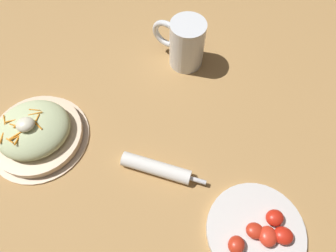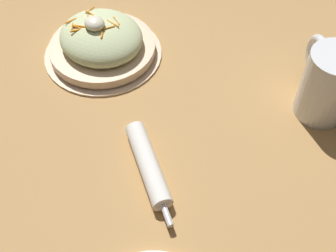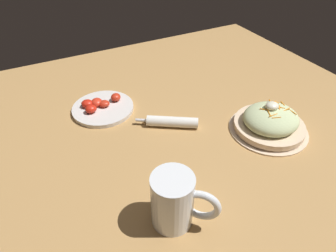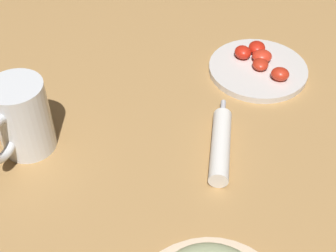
{
  "view_description": "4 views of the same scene",
  "coord_description": "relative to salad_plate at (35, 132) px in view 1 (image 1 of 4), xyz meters",
  "views": [
    {
      "loc": [
        0.02,
        0.32,
        0.65
      ],
      "look_at": [
        -0.06,
        0.01,
        0.08
      ],
      "focal_mm": 32.34,
      "sensor_mm": 36.0,
      "label": 1
    },
    {
      "loc": [
        -0.3,
        0.37,
        0.63
      ],
      "look_at": [
        -0.03,
        0.03,
        0.08
      ],
      "focal_mm": 48.23,
      "sensor_mm": 36.0,
      "label": 2
    },
    {
      "loc": [
        -0.36,
        -0.55,
        0.57
      ],
      "look_at": [
        -0.06,
        0.03,
        0.05
      ],
      "focal_mm": 31.26,
      "sensor_mm": 36.0,
      "label": 3
    },
    {
      "loc": [
        0.45,
        -0.24,
        0.6
      ],
      "look_at": [
        -0.04,
        -0.01,
        0.08
      ],
      "focal_mm": 50.5,
      "sensor_mm": 36.0,
      "label": 4
    }
  ],
  "objects": [
    {
      "name": "ground_plane",
      "position": [
        -0.23,
        0.07,
        -0.03
      ],
      "size": [
        1.43,
        1.43,
        0.0
      ],
      "primitive_type": "plane",
      "color": "#B2844C"
    },
    {
      "name": "napkin_roll",
      "position": [
        -0.25,
        0.15,
        -0.01
      ],
      "size": [
        0.18,
        0.12,
        0.03
      ],
      "color": "white",
      "rests_on": "ground_plane"
    },
    {
      "name": "beer_mug",
      "position": [
        -0.4,
        -0.14,
        0.03
      ],
      "size": [
        0.13,
        0.12,
        0.13
      ],
      "color": "white",
      "rests_on": "ground_plane"
    },
    {
      "name": "tomato_plate",
      "position": [
        -0.42,
        0.34,
        -0.02
      ],
      "size": [
        0.2,
        0.2,
        0.04
      ],
      "color": "silver",
      "rests_on": "ground_plane"
    },
    {
      "name": "salad_plate",
      "position": [
        0.0,
        0.0,
        0.0
      ],
      "size": [
        0.24,
        0.24,
        0.1
      ],
      "color": "beige",
      "rests_on": "ground_plane"
    }
  ]
}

